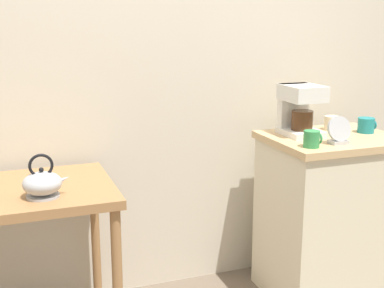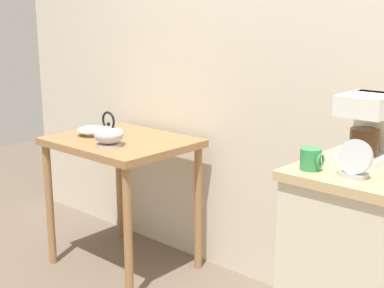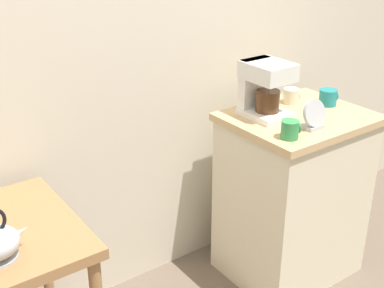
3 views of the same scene
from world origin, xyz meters
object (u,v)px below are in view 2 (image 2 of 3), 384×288
Objects in this scene: bowl_stoneware at (91,130)px; table_clock at (355,161)px; mug_tall_green at (311,159)px; coffee_maker at (369,124)px; teakettle at (109,135)px.

table_clock is (1.65, -0.13, 0.15)m from bowl_stoneware.
bowl_stoneware is 1.50m from mug_tall_green.
mug_tall_green is (-0.09, -0.27, -0.10)m from coffee_maker.
coffee_maker is 0.30m from mug_tall_green.
coffee_maker is at bearing 4.38° from bowl_stoneware.
mug_tall_green is at bearing -174.51° from table_clock.
teakettle is (0.27, -0.09, 0.03)m from bowl_stoneware.
mug_tall_green is (1.22, -0.06, 0.10)m from teakettle.
table_clock is (1.38, -0.05, 0.12)m from teakettle.
teakettle is at bearing 177.16° from mug_tall_green.
mug_tall_green reaches higher than bowl_stoneware.
mug_tall_green is 0.16m from table_clock.
coffee_maker is 3.14× the size of mug_tall_green.
bowl_stoneware is 1.99× the size of mug_tall_green.
coffee_maker is at bearing 71.32° from mug_tall_green.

